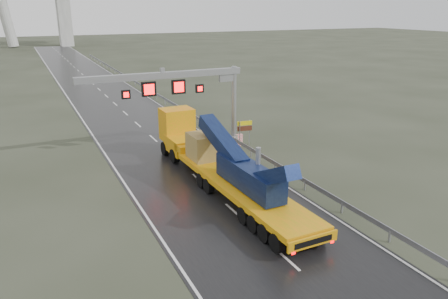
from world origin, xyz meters
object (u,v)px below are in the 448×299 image
sign_gantry (186,87)px  exit_sign_pair (245,128)px  striped_barrier (239,140)px  heavy_haul_truck (213,156)px

sign_gantry → exit_sign_pair: (5.00, -1.87, -3.91)m
exit_sign_pair → striped_barrier: 1.26m
sign_gantry → exit_sign_pair: bearing=-20.6°
sign_gantry → striped_barrier: size_ratio=13.45×
sign_gantry → striped_barrier: sign_gantry is taller
sign_gantry → exit_sign_pair: sign_gantry is taller
heavy_haul_truck → striped_barrier: (5.65, 6.74, -1.32)m
sign_gantry → striped_barrier: bearing=-20.1°
exit_sign_pair → striped_barrier: exit_sign_pair is taller
heavy_haul_truck → sign_gantry: bearing=80.9°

